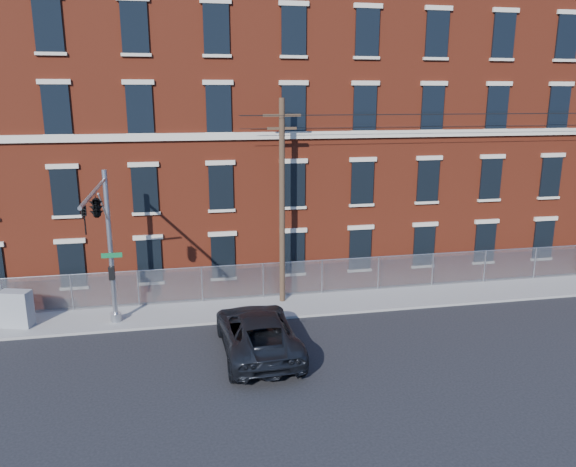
% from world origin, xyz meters
% --- Properties ---
extents(ground, '(140.00, 140.00, 0.00)m').
position_xyz_m(ground, '(0.00, 0.00, 0.00)').
color(ground, black).
rests_on(ground, ground).
extents(sidewalk, '(65.00, 3.00, 0.12)m').
position_xyz_m(sidewalk, '(12.00, 5.00, 0.06)').
color(sidewalk, gray).
rests_on(sidewalk, ground).
extents(mill_building, '(55.30, 14.32, 16.30)m').
position_xyz_m(mill_building, '(12.00, 13.93, 8.15)').
color(mill_building, maroon).
rests_on(mill_building, ground).
extents(chain_link_fence, '(59.06, 0.06, 1.85)m').
position_xyz_m(chain_link_fence, '(12.00, 6.30, 1.06)').
color(chain_link_fence, '#A5A8AD').
rests_on(chain_link_fence, ground).
extents(traffic_signal_mast, '(0.90, 6.75, 7.00)m').
position_xyz_m(traffic_signal_mast, '(-6.00, 2.18, 5.39)').
color(traffic_signal_mast, '#9EA0A5').
rests_on(traffic_signal_mast, ground).
extents(utility_pole_near, '(1.80, 0.28, 10.00)m').
position_xyz_m(utility_pole_near, '(2.00, 5.60, 5.34)').
color(utility_pole_near, '#3F2E1F').
rests_on(utility_pole_near, ground).
extents(pickup_truck, '(3.11, 6.41, 1.76)m').
position_xyz_m(pickup_truck, '(0.00, 0.37, 0.88)').
color(pickup_truck, black).
rests_on(pickup_truck, ground).
extents(utility_cabinet, '(1.47, 1.02, 1.67)m').
position_xyz_m(utility_cabinet, '(-10.28, 4.76, 0.95)').
color(utility_cabinet, gray).
rests_on(utility_cabinet, sidewalk).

